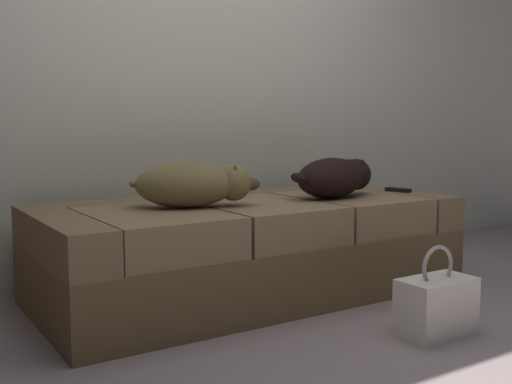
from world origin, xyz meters
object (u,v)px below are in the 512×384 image
(couch, at_px, (251,248))
(handbag, at_px, (436,306))
(dog_tan, at_px, (194,184))
(dog_dark, at_px, (336,177))
(tv_remote, at_px, (398,190))

(couch, xyz_separation_m, handbag, (0.30, -0.94, -0.11))
(dog_tan, relative_size, dog_dark, 1.00)
(dog_dark, bearing_deg, handbag, -100.69)
(tv_remote, bearing_deg, couch, 160.19)
(dog_tan, distance_m, tv_remote, 1.28)
(dog_tan, height_order, handbag, dog_tan)
(dog_dark, xyz_separation_m, tv_remote, (0.47, 0.01, -0.10))
(handbag, bearing_deg, tv_remote, 52.89)
(dog_tan, height_order, dog_dark, dog_tan)
(dog_dark, xyz_separation_m, handbag, (-0.16, -0.83, -0.46))
(couch, bearing_deg, dog_tan, -171.11)
(dog_tan, height_order, tv_remote, dog_tan)
(tv_remote, distance_m, handbag, 1.11)
(tv_remote, relative_size, handbag, 0.40)
(dog_tan, relative_size, tv_remote, 4.06)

